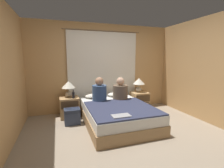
# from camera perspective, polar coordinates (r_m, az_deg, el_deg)

# --- Properties ---
(ground_plane) EXTENTS (16.00, 16.00, 0.00)m
(ground_plane) POSITION_cam_1_polar(r_m,az_deg,el_deg) (3.42, 5.56, -17.47)
(ground_plane) COLOR gray
(wall_back) EXTENTS (4.26, 0.06, 2.50)m
(wall_back) POSITION_cam_1_polar(r_m,az_deg,el_deg) (4.80, -3.24, 5.71)
(wall_back) COLOR tan
(wall_back) RESTS_ON ground_plane
(wall_right) EXTENTS (0.06, 3.74, 2.50)m
(wall_right) POSITION_cam_1_polar(r_m,az_deg,el_deg) (4.38, 31.83, 4.09)
(wall_right) COLOR tan
(wall_right) RESTS_ON ground_plane
(curtain_panel) EXTENTS (2.24, 0.02, 2.30)m
(curtain_panel) POSITION_cam_1_polar(r_m,az_deg,el_deg) (4.75, -3.03, 4.44)
(curtain_panel) COLOR white
(curtain_panel) RESTS_ON ground_plane
(bed) EXTENTS (1.46, 2.09, 0.44)m
(bed) POSITION_cam_1_polar(r_m,az_deg,el_deg) (3.91, 1.49, -10.48)
(bed) COLOR #99754C
(bed) RESTS_ON ground_plane
(nightstand_left) EXTENTS (0.48, 0.45, 0.52)m
(nightstand_left) POSITION_cam_1_polar(r_m,az_deg,el_deg) (4.40, -14.70, -7.91)
(nightstand_left) COLOR tan
(nightstand_left) RESTS_ON ground_plane
(nightstand_right) EXTENTS (0.48, 0.45, 0.52)m
(nightstand_right) POSITION_cam_1_polar(r_m,az_deg,el_deg) (4.96, 9.67, -5.86)
(nightstand_right) COLOR tan
(nightstand_right) RESTS_ON ground_plane
(lamp_left) EXTENTS (0.35, 0.35, 0.42)m
(lamp_left) POSITION_cam_1_polar(r_m,az_deg,el_deg) (4.35, -15.04, -0.85)
(lamp_left) COLOR #B2A899
(lamp_left) RESTS_ON nightstand_left
(lamp_right) EXTENTS (0.35, 0.35, 0.42)m
(lamp_right) POSITION_cam_1_polar(r_m,az_deg,el_deg) (4.91, 9.44, 0.42)
(lamp_right) COLOR #B2A899
(lamp_right) RESTS_ON nightstand_right
(pillow_left) EXTENTS (0.55, 0.35, 0.12)m
(pillow_left) POSITION_cam_1_polar(r_m,az_deg,el_deg) (4.51, -5.97, -4.14)
(pillow_left) COLOR silver
(pillow_left) RESTS_ON bed
(pillow_right) EXTENTS (0.55, 0.35, 0.12)m
(pillow_right) POSITION_cam_1_polar(r_m,az_deg,el_deg) (4.69, 1.70, -3.59)
(pillow_right) COLOR silver
(pillow_right) RESTS_ON bed
(blanket_on_bed) EXTENTS (1.40, 1.42, 0.03)m
(blanket_on_bed) POSITION_cam_1_polar(r_m,az_deg,el_deg) (3.57, 3.20, -8.39)
(blanket_on_bed) COLOR #2D334C
(blanket_on_bed) RESTS_ON bed
(person_left_in_bed) EXTENTS (0.36, 0.36, 0.62)m
(person_left_in_bed) POSITION_cam_1_polar(r_m,az_deg,el_deg) (4.11, -4.45, -2.70)
(person_left_in_bed) COLOR #38517A
(person_left_in_bed) RESTS_ON bed
(person_right_in_bed) EXTENTS (0.39, 0.39, 0.59)m
(person_right_in_bed) POSITION_cam_1_polar(r_m,az_deg,el_deg) (4.29, 2.93, -2.46)
(person_right_in_bed) COLOR brown
(person_right_in_bed) RESTS_ON bed
(beer_bottle_on_left_stand) EXTENTS (0.06, 0.06, 0.22)m
(beer_bottle_on_left_stand) POSITION_cam_1_polar(r_m,az_deg,el_deg) (4.20, -13.42, -3.82)
(beer_bottle_on_left_stand) COLOR black
(beer_bottle_on_left_stand) RESTS_ON nightstand_left
(laptop_on_bed) EXTENTS (0.34, 0.20, 0.02)m
(laptop_on_bed) POSITION_cam_1_polar(r_m,az_deg,el_deg) (3.03, 3.23, -11.10)
(laptop_on_bed) COLOR #9EA0A5
(laptop_on_bed) RESTS_ON blanket_on_bed
(backpack_on_floor) EXTENTS (0.36, 0.28, 0.37)m
(backpack_on_floor) POSITION_cam_1_polar(r_m,az_deg,el_deg) (3.95, -13.83, -10.68)
(backpack_on_floor) COLOR #333D56
(backpack_on_floor) RESTS_ON ground_plane
(handbag_on_floor) EXTENTS (0.29, 0.17, 0.34)m
(handbag_on_floor) POSITION_cam_1_polar(r_m,az_deg,el_deg) (4.63, 12.03, -9.03)
(handbag_on_floor) COLOR black
(handbag_on_floor) RESTS_ON ground_plane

